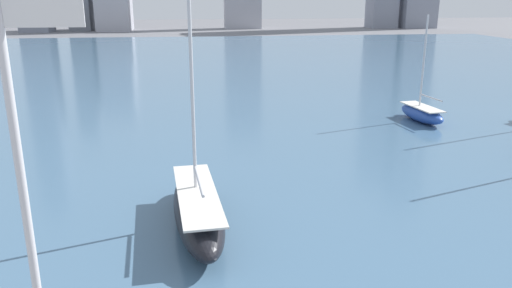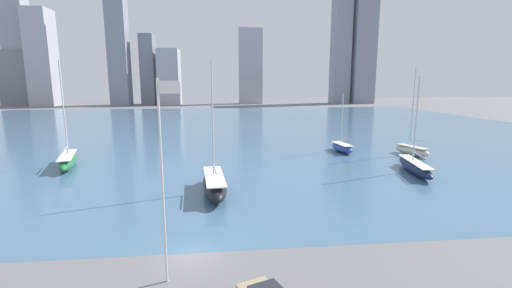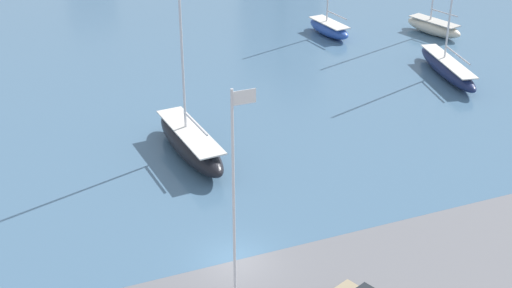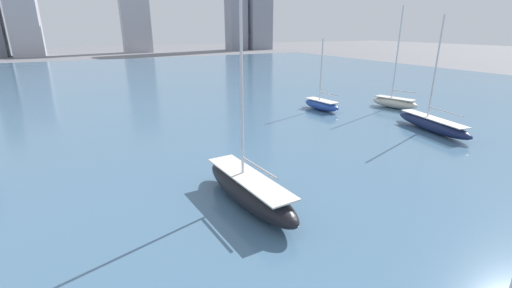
# 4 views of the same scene
# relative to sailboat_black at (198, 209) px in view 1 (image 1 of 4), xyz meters

# --- Properties ---
(harbor_water) EXTENTS (180.00, 140.00, 0.00)m
(harbor_water) POSITION_rel_sailboat_black_xyz_m (-1.40, 56.94, -1.09)
(harbor_water) COLOR #476B89
(harbor_water) RESTS_ON ground_plane
(sailboat_black) EXTENTS (3.26, 10.65, 14.16)m
(sailboat_black) POSITION_rel_sailboat_black_xyz_m (0.00, 0.00, 0.00)
(sailboat_black) COLOR black
(sailboat_black) RESTS_ON harbor_water
(sailboat_blue) EXTENTS (2.92, 6.66, 10.02)m
(sailboat_blue) POSITION_rel_sailboat_black_xyz_m (21.76, 20.49, -0.26)
(sailboat_blue) COLOR #284CA8
(sailboat_blue) RESTS_ON harbor_water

